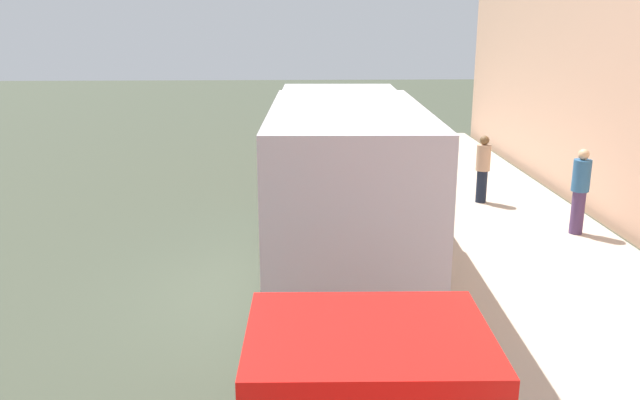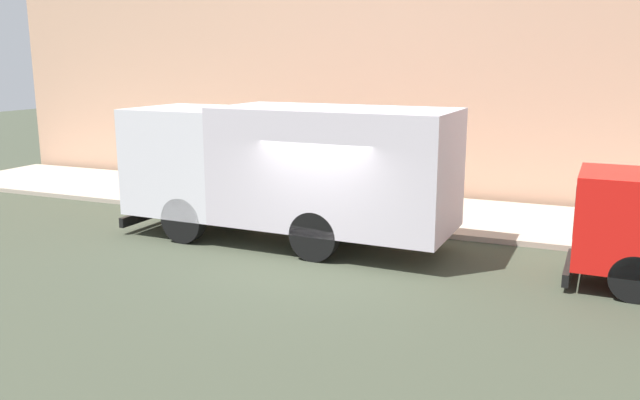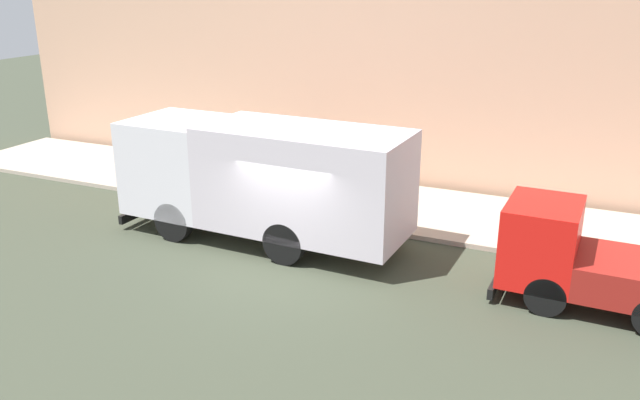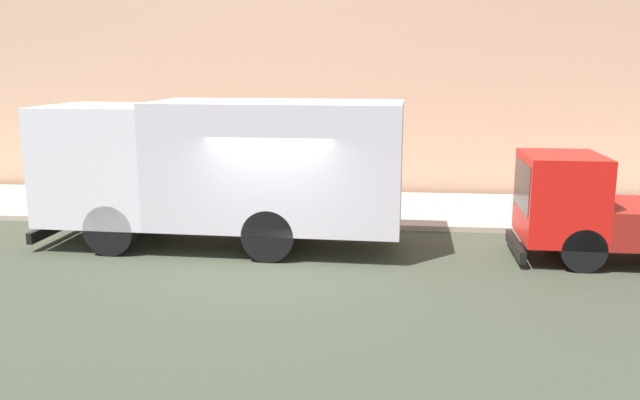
% 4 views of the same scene
% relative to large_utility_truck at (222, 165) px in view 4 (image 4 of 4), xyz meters
% --- Properties ---
extents(ground, '(80.00, 80.00, 0.00)m').
position_rel_large_utility_truck_xyz_m(ground, '(-1.36, -1.25, -1.78)').
color(ground, '#3B4131').
extents(sidewalk, '(4.18, 30.00, 0.13)m').
position_rel_large_utility_truck_xyz_m(sidewalk, '(3.73, -1.25, -1.71)').
color(sidewalk, '#B6A694').
rests_on(sidewalk, ground).
extents(large_utility_truck, '(2.70, 7.83, 3.13)m').
position_rel_large_utility_truck_xyz_m(large_utility_truck, '(0.00, 0.00, 0.00)').
color(large_utility_truck, silver).
rests_on(large_utility_truck, ground).
extents(small_flatbed_truck, '(2.03, 4.84, 2.14)m').
position_rel_large_utility_truck_xyz_m(small_flatbed_truck, '(-0.35, -8.09, -0.78)').
color(small_flatbed_truck, red).
rests_on(small_flatbed_truck, ground).
extents(pedestrian_walking, '(0.43, 0.43, 1.65)m').
position_rel_large_utility_truck_xyz_m(pedestrian_walking, '(3.68, 3.74, -0.77)').
color(pedestrian_walking, black).
rests_on(pedestrian_walking, sidewalk).
extents(pedestrian_standing, '(0.49, 0.49, 1.80)m').
position_rel_large_utility_truck_xyz_m(pedestrian_standing, '(5.00, 1.26, -0.69)').
color(pedestrian_standing, '#4A335B').
rests_on(pedestrian_standing, sidewalk).
extents(traffic_cone_orange, '(0.39, 0.39, 0.56)m').
position_rel_large_utility_truck_xyz_m(traffic_cone_orange, '(2.15, 3.78, -1.37)').
color(traffic_cone_orange, orange).
rests_on(traffic_cone_orange, sidewalk).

